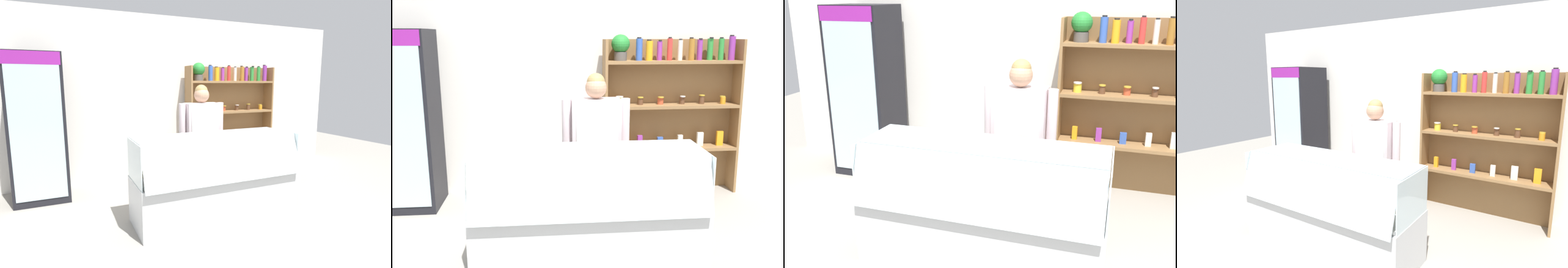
% 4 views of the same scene
% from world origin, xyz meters
% --- Properties ---
extents(ground_plane, '(12.00, 12.00, 0.00)m').
position_xyz_m(ground_plane, '(0.00, 0.00, 0.00)').
color(ground_plane, gray).
extents(back_wall, '(6.80, 0.10, 2.70)m').
position_xyz_m(back_wall, '(0.00, 2.04, 1.35)').
color(back_wall, white).
rests_on(back_wall, ground).
extents(drinks_fridge, '(0.69, 0.64, 2.00)m').
position_xyz_m(drinks_fridge, '(-2.05, 1.57, 1.00)').
color(drinks_fridge, black).
rests_on(drinks_fridge, ground).
extents(shelving_unit, '(1.66, 0.29, 1.94)m').
position_xyz_m(shelving_unit, '(1.00, 1.79, 1.10)').
color(shelving_unit, olive).
rests_on(shelving_unit, ground).
extents(deli_display_case, '(1.94, 0.72, 1.01)m').
position_xyz_m(deli_display_case, '(-0.14, 0.09, 0.31)').
color(deli_display_case, silver).
rests_on(deli_display_case, ground).
extents(shop_clerk, '(0.66, 0.25, 1.58)m').
position_xyz_m(shop_clerk, '(0.00, 0.76, 0.93)').
color(shop_clerk, '#4C4233').
rests_on(shop_clerk, ground).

